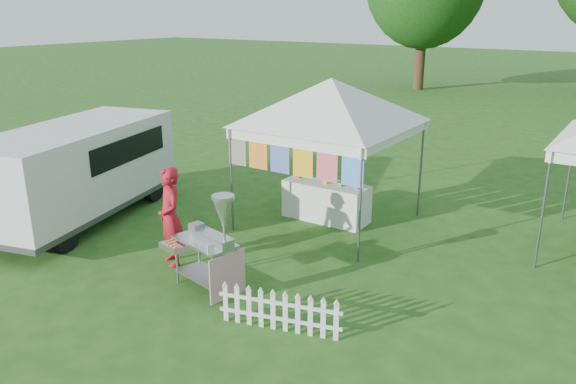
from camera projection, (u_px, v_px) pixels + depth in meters
The scene contains 7 objects.
ground at pixel (220, 287), 9.07m from camera, with size 120.00×120.00×0.00m, color #224F16.
canopy_main at pixel (331, 79), 10.90m from camera, with size 4.24×4.24×3.45m.
donut_cart at pixel (211, 235), 8.60m from camera, with size 1.32×0.83×1.67m.
vendor at pixel (170, 217), 9.64m from camera, with size 0.64×0.42×1.74m, color #AA1522.
cargo_van at pixel (80, 169), 11.82m from camera, with size 3.08×5.11×1.99m.
picket_fence at pixel (279, 312), 7.76m from camera, with size 1.74×0.50×0.56m.
display_table at pixel (326, 201), 11.86m from camera, with size 1.80×0.70×0.81m, color white.
Camera 1 is at (5.43, -6.17, 4.28)m, focal length 35.00 mm.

